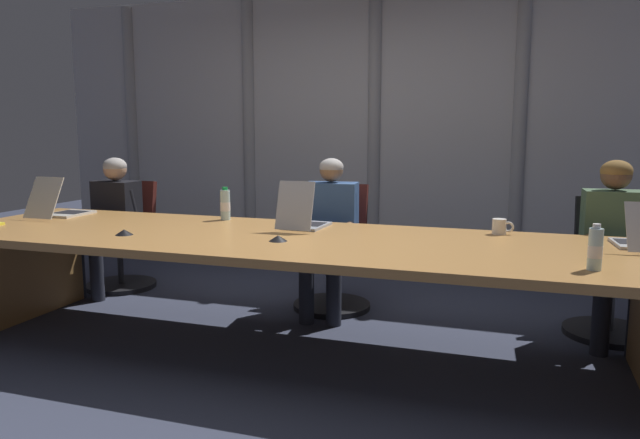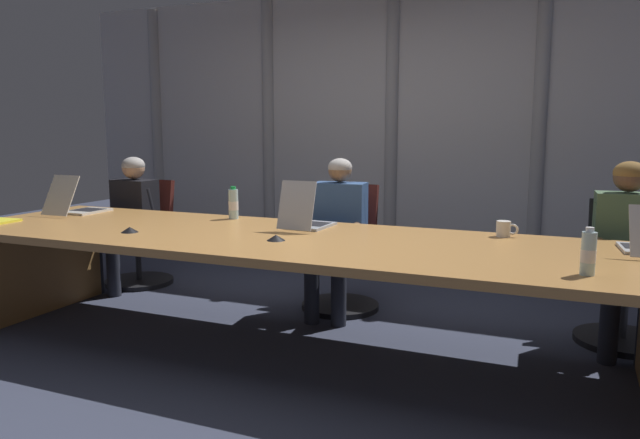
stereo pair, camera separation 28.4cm
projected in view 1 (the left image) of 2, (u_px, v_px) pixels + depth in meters
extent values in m
plane|color=#383D51|center=(287.00, 350.00, 3.80)|extent=(13.70, 13.70, 0.00)
cube|color=#B77F42|center=(286.00, 241.00, 3.69)|extent=(4.61, 1.29, 0.05)
cube|color=black|center=(286.00, 251.00, 3.70)|extent=(3.92, 0.10, 0.06)
cube|color=olive|center=(25.00, 273.00, 4.39)|extent=(0.08, 1.10, 0.68)
cube|color=#B2B2B7|center=(374.00, 133.00, 5.75)|extent=(6.85, 0.10, 2.68)
cylinder|color=gray|center=(132.00, 133.00, 6.54)|extent=(0.12, 0.12, 2.63)
cylinder|color=gray|center=(249.00, 133.00, 6.10)|extent=(0.12, 0.12, 2.63)
cylinder|color=gray|center=(374.00, 133.00, 5.69)|extent=(0.12, 0.12, 2.63)
cylinder|color=gray|center=(519.00, 134.00, 5.28)|extent=(0.12, 0.12, 2.63)
cube|color=beige|center=(69.00, 214.00, 4.61)|extent=(0.25, 0.35, 0.02)
cube|color=black|center=(71.00, 212.00, 4.64)|extent=(0.21, 0.19, 0.00)
cube|color=beige|center=(44.00, 198.00, 4.35)|extent=(0.25, 0.17, 0.29)
cube|color=black|center=(44.00, 197.00, 4.36)|extent=(0.22, 0.15, 0.26)
cube|color=#A8ADB7|center=(307.00, 226.00, 4.05)|extent=(0.26, 0.35, 0.02)
cube|color=black|center=(309.00, 224.00, 4.07)|extent=(0.21, 0.19, 0.00)
cube|color=#A8ADB7|center=(295.00, 206.00, 3.83)|extent=(0.25, 0.11, 0.31)
cube|color=black|center=(295.00, 205.00, 3.83)|extent=(0.22, 0.09, 0.28)
cube|color=#BCBCC1|center=(634.00, 244.00, 3.40)|extent=(0.24, 0.32, 0.02)
cube|color=black|center=(633.00, 242.00, 3.42)|extent=(0.20, 0.18, 0.00)
cube|color=#511E19|center=(119.00, 241.00, 5.24)|extent=(0.51, 0.51, 0.08)
cube|color=#511E19|center=(134.00, 207.00, 5.40)|extent=(0.44, 0.14, 0.47)
cylinder|color=#262628|center=(120.00, 264.00, 5.27)|extent=(0.05, 0.05, 0.34)
cylinder|color=black|center=(121.00, 285.00, 5.30)|extent=(0.60, 0.60, 0.04)
cube|color=#511E19|center=(332.00, 256.00, 4.63)|extent=(0.48, 0.48, 0.08)
cube|color=#511E19|center=(340.00, 215.00, 4.79)|extent=(0.43, 0.12, 0.50)
cylinder|color=#262628|center=(332.00, 282.00, 4.66)|extent=(0.05, 0.05, 0.34)
cylinder|color=black|center=(332.00, 305.00, 4.69)|extent=(0.60, 0.60, 0.04)
cube|color=black|center=(613.00, 275.00, 4.01)|extent=(0.53, 0.53, 0.08)
cube|color=black|center=(608.00, 230.00, 4.18)|extent=(0.44, 0.16, 0.46)
cylinder|color=#262628|center=(611.00, 305.00, 4.04)|extent=(0.05, 0.05, 0.34)
cylinder|color=black|center=(609.00, 332.00, 4.07)|extent=(0.60, 0.60, 0.04)
cube|color=black|center=(117.00, 209.00, 5.18)|extent=(0.39, 0.25, 0.48)
sphere|color=tan|center=(115.00, 169.00, 5.13)|extent=(0.20, 0.20, 0.20)
ellipsoid|color=#B2ADA8|center=(115.00, 166.00, 5.12)|extent=(0.20, 0.20, 0.15)
cylinder|color=black|center=(131.00, 204.00, 5.11)|extent=(0.08, 0.14, 0.27)
cylinder|color=tan|center=(115.00, 221.00, 4.93)|extent=(0.09, 0.30, 0.06)
cylinder|color=black|center=(102.00, 202.00, 5.23)|extent=(0.08, 0.14, 0.27)
cylinder|color=tan|center=(85.00, 219.00, 5.06)|extent=(0.09, 0.30, 0.06)
cylinder|color=#262833|center=(111.00, 245.00, 5.00)|extent=(0.16, 0.41, 0.13)
cylinder|color=#262833|center=(97.00, 274.00, 4.87)|extent=(0.11, 0.11, 0.44)
cylinder|color=#262833|center=(93.00, 243.00, 5.08)|extent=(0.16, 0.41, 0.13)
cylinder|color=#262833|center=(78.00, 272.00, 4.94)|extent=(0.11, 0.11, 0.44)
cube|color=#335184|center=(331.00, 217.00, 4.57)|extent=(0.41, 0.26, 0.53)
sphere|color=#8C6647|center=(331.00, 170.00, 4.51)|extent=(0.18, 0.18, 0.18)
ellipsoid|color=#B2ADA8|center=(331.00, 167.00, 4.51)|extent=(0.18, 0.18, 0.13)
cylinder|color=#335184|center=(352.00, 208.00, 4.52)|extent=(0.08, 0.14, 0.27)
cylinder|color=#8C6647|center=(347.00, 228.00, 4.33)|extent=(0.09, 0.30, 0.06)
cylinder|color=#335184|center=(310.00, 207.00, 4.59)|extent=(0.08, 0.14, 0.27)
cylinder|color=#8C6647|center=(303.00, 226.00, 4.41)|extent=(0.09, 0.30, 0.06)
cylinder|color=#262833|center=(339.00, 261.00, 4.40)|extent=(0.17, 0.41, 0.13)
cylinder|color=#262833|center=(334.00, 295.00, 4.25)|extent=(0.11, 0.11, 0.44)
cylinder|color=#262833|center=(312.00, 260.00, 4.44)|extent=(0.17, 0.41, 0.13)
cylinder|color=#262833|center=(306.00, 293.00, 4.30)|extent=(0.11, 0.11, 0.44)
cube|color=#4C6B4C|center=(612.00, 230.00, 3.95)|extent=(0.39, 0.24, 0.53)
sphere|color=brown|center=(616.00, 175.00, 3.90)|extent=(0.19, 0.19, 0.19)
ellipsoid|color=olive|center=(617.00, 171.00, 3.90)|extent=(0.20, 0.20, 0.15)
cylinder|color=#4C6B4C|center=(639.00, 220.00, 3.90)|extent=(0.08, 0.14, 0.27)
cylinder|color=#4C6B4C|center=(587.00, 218.00, 3.98)|extent=(0.08, 0.14, 0.27)
cylinder|color=brown|center=(591.00, 241.00, 3.80)|extent=(0.08, 0.30, 0.06)
cylinder|color=#262833|center=(632.00, 282.00, 3.78)|extent=(0.15, 0.41, 0.13)
cylinder|color=#262833|center=(637.00, 323.00, 3.64)|extent=(0.11, 0.11, 0.44)
cylinder|color=#262833|center=(598.00, 280.00, 3.83)|extent=(0.15, 0.41, 0.13)
cylinder|color=#262833|center=(601.00, 320.00, 3.69)|extent=(0.11, 0.11, 0.44)
cylinder|color=silver|center=(595.00, 249.00, 2.81)|extent=(0.07, 0.07, 0.20)
cylinder|color=white|center=(595.00, 251.00, 2.81)|extent=(0.07, 0.07, 0.06)
cylinder|color=white|center=(597.00, 226.00, 2.79)|extent=(0.04, 0.04, 0.02)
cylinder|color=silver|center=(225.00, 205.00, 4.36)|extent=(0.07, 0.07, 0.22)
cylinder|color=white|center=(225.00, 206.00, 4.36)|extent=(0.07, 0.07, 0.07)
cylinder|color=green|center=(225.00, 189.00, 4.34)|extent=(0.04, 0.04, 0.02)
cylinder|color=white|center=(499.00, 226.00, 3.77)|extent=(0.09, 0.09, 0.10)
torus|color=white|center=(508.00, 227.00, 3.75)|extent=(0.07, 0.01, 0.07)
cone|color=black|center=(124.00, 232.00, 3.75)|extent=(0.11, 0.11, 0.03)
cone|color=black|center=(278.00, 238.00, 3.54)|extent=(0.11, 0.11, 0.03)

